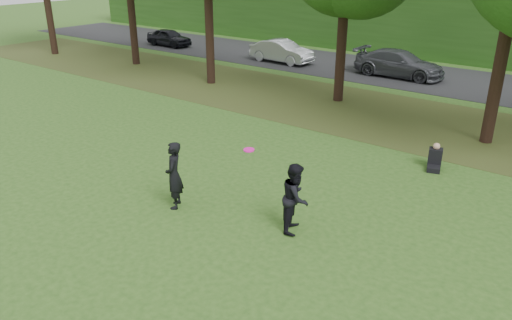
{
  "coord_description": "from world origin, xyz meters",
  "views": [
    {
      "loc": [
        7.73,
        -6.43,
        6.44
      ],
      "look_at": [
        0.26,
        3.32,
        1.3
      ],
      "focal_mm": 35.0,
      "sensor_mm": 36.0,
      "label": 1
    }
  ],
  "objects_px": {
    "player_left": "(174,175)",
    "seated_person": "(435,159)",
    "player_right": "(296,198)",
    "frisbee": "(249,150)"
  },
  "relations": [
    {
      "from": "seated_person",
      "to": "player_right",
      "type": "bearing_deg",
      "value": -120.89
    },
    {
      "from": "player_left",
      "to": "seated_person",
      "type": "relative_size",
      "value": 2.25
    },
    {
      "from": "player_left",
      "to": "frisbee",
      "type": "xyz_separation_m",
      "value": [
        2.16,
        0.5,
        1.09
      ]
    },
    {
      "from": "player_left",
      "to": "seated_person",
      "type": "distance_m",
      "value": 8.37
    },
    {
      "from": "player_left",
      "to": "seated_person",
      "type": "bearing_deg",
      "value": 110.13
    },
    {
      "from": "player_left",
      "to": "seated_person",
      "type": "height_order",
      "value": "player_left"
    },
    {
      "from": "player_right",
      "to": "player_left",
      "type": "bearing_deg",
      "value": 84.71
    },
    {
      "from": "player_left",
      "to": "frisbee",
      "type": "relative_size",
      "value": 5.42
    },
    {
      "from": "player_left",
      "to": "frisbee",
      "type": "distance_m",
      "value": 2.47
    },
    {
      "from": "player_right",
      "to": "seated_person",
      "type": "relative_size",
      "value": 2.14
    }
  ]
}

